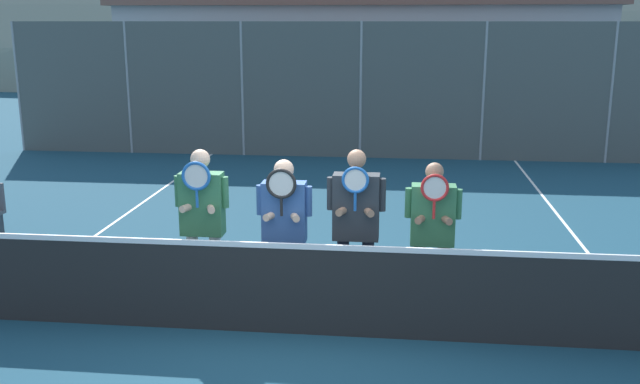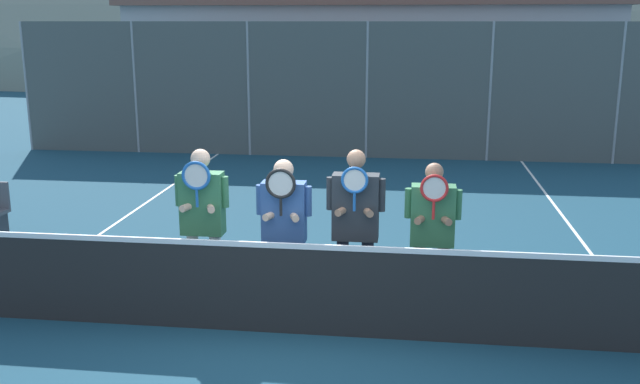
{
  "view_description": "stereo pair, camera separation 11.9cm",
  "coord_description": "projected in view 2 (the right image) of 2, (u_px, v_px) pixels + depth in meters",
  "views": [
    {
      "loc": [
        0.94,
        -6.75,
        3.16
      ],
      "look_at": [
        0.08,
        0.78,
        1.33
      ],
      "focal_mm": 40.0,
      "sensor_mm": 36.0,
      "label": 1
    },
    {
      "loc": [
        1.06,
        -6.74,
        3.16
      ],
      "look_at": [
        0.08,
        0.78,
        1.33
      ],
      "focal_mm": 40.0,
      "sensor_mm": 36.0,
      "label": 2
    }
  ],
  "objects": [
    {
      "name": "player_center_left",
      "position": [
        284.0,
        223.0,
        7.65
      ],
      "size": [
        0.6,
        0.34,
        1.73
      ],
      "color": "#232838",
      "rests_on": "ground_plane"
    },
    {
      "name": "car_left_of_center",
      "position": [
        412.0,
        103.0,
        19.94
      ],
      "size": [
        4.43,
        2.03,
        1.78
      ],
      "color": "maroon",
      "rests_on": "ground_plane"
    },
    {
      "name": "player_center_right",
      "position": [
        355.0,
        221.0,
        7.53
      ],
      "size": [
        0.62,
        0.34,
        1.86
      ],
      "color": "#232838",
      "rests_on": "ground_plane"
    },
    {
      "name": "clubhouse_building",
      "position": [
        369.0,
        54.0,
        25.02
      ],
      "size": [
        16.49,
        5.5,
        3.99
      ],
      "color": "#9EA3A8",
      "rests_on": "ground_plane"
    },
    {
      "name": "tennis_net",
      "position": [
        302.0,
        288.0,
        7.25
      ],
      "size": [
        9.66,
        0.09,
        1.08
      ],
      "color": "gray",
      "rests_on": "ground_plane"
    },
    {
      "name": "court_line_left_sideline",
      "position": [
        97.0,
        236.0,
        10.71
      ],
      "size": [
        0.05,
        16.0,
        0.01
      ],
      "primitive_type": "cube",
      "color": "white",
      "rests_on": "ground_plane"
    },
    {
      "name": "player_leftmost",
      "position": [
        203.0,
        216.0,
        7.79
      ],
      "size": [
        0.6,
        0.34,
        1.82
      ],
      "color": "white",
      "rests_on": "ground_plane"
    },
    {
      "name": "car_far_left",
      "position": [
        231.0,
        101.0,
        20.36
      ],
      "size": [
        4.12,
        2.08,
        1.83
      ],
      "color": "maroon",
      "rests_on": "ground_plane"
    },
    {
      "name": "hill_distant",
      "position": [
        403.0,
        55.0,
        67.42
      ],
      "size": [
        143.17,
        79.54,
        27.84
      ],
      "color": "gray",
      "rests_on": "ground_plane"
    },
    {
      "name": "court_line_right_sideline",
      "position": [
        593.0,
        256.0,
        9.81
      ],
      "size": [
        0.05,
        16.0,
        0.01
      ],
      "primitive_type": "cube",
      "color": "white",
      "rests_on": "ground_plane"
    },
    {
      "name": "ground_plane",
      "position": [
        302.0,
        334.0,
        7.37
      ],
      "size": [
        120.0,
        120.0,
        0.0
      ],
      "primitive_type": "plane",
      "color": "navy"
    },
    {
      "name": "fence_back",
      "position": [
        367.0,
        91.0,
        16.48
      ],
      "size": [
        16.84,
        0.06,
        3.14
      ],
      "color": "gray",
      "rests_on": "ground_plane"
    },
    {
      "name": "car_center",
      "position": [
        602.0,
        104.0,
        19.22
      ],
      "size": [
        4.11,
        2.0,
        1.89
      ],
      "color": "navy",
      "rests_on": "ground_plane"
    },
    {
      "name": "player_rightmost",
      "position": [
        432.0,
        228.0,
        7.57
      ],
      "size": [
        0.6,
        0.34,
        1.72
      ],
      "color": "black",
      "rests_on": "ground_plane"
    }
  ]
}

